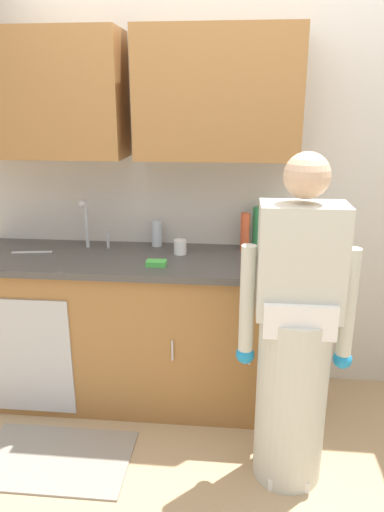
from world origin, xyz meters
TOP-DOWN VIEW (x-y plane):
  - ground_plane at (0.00, 0.00)m, footprint 9.00×9.00m
  - kitchen_wall_with_uppers at (-0.14, 0.99)m, footprint 4.80×0.44m
  - counter_cabinet at (-0.55, 0.70)m, footprint 1.90×0.62m
  - countertop at (-0.55, 0.70)m, footprint 1.96×0.66m
  - sink at (-0.82, 0.71)m, footprint 0.50×0.36m
  - person_at_sink at (0.36, 0.09)m, footprint 0.55×0.34m
  - floor_mat at (-0.85, 0.05)m, footprint 0.80×0.50m
  - bottle_water_short at (0.21, 0.91)m, footprint 0.08×0.08m
  - bottle_dish_liquid at (0.12, 0.88)m, footprint 0.06×0.06m
  - bottle_water_tall at (-0.43, 0.93)m, footprint 0.07×0.07m
  - cup_by_sink at (-0.26, 0.77)m, footprint 0.08×0.08m
  - knife_on_counter at (-1.16, 0.71)m, footprint 0.24×0.06m
  - sponge at (-0.37, 0.54)m, footprint 0.11×0.07m

SIDE VIEW (x-z plane):
  - ground_plane at x=0.00m, z-range 0.00..0.00m
  - floor_mat at x=-0.85m, z-range 0.00..0.01m
  - counter_cabinet at x=-0.55m, z-range 0.00..0.90m
  - person_at_sink at x=0.36m, z-range -0.12..1.50m
  - countertop at x=-0.55m, z-range 0.90..0.94m
  - sink at x=-0.82m, z-range 0.75..1.10m
  - knife_on_counter at x=-1.16m, z-range 0.94..0.95m
  - sponge at x=-0.37m, z-range 0.94..0.97m
  - cup_by_sink at x=-0.26m, z-range 0.94..1.03m
  - bottle_water_tall at x=-0.43m, z-range 0.94..1.10m
  - bottle_dish_liquid at x=0.12m, z-range 0.94..1.18m
  - bottle_water_short at x=0.21m, z-range 0.94..1.20m
  - kitchen_wall_with_uppers at x=-0.14m, z-range 0.13..2.83m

